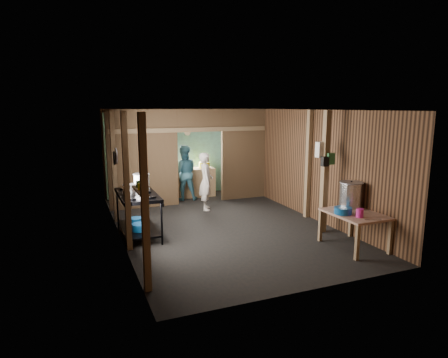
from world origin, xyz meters
name	(u,v)px	position (x,y,z in m)	size (l,w,h in m)	color
floor	(221,224)	(0.00, 0.00, 0.00)	(4.50, 7.00, 0.00)	black
ceiling	(221,110)	(0.00, 0.00, 2.60)	(4.50, 7.00, 0.00)	#4F4D4C
wall_back	(179,152)	(0.00, 3.50, 1.30)	(4.50, 0.00, 2.60)	brown
wall_front	(311,205)	(0.00, -3.50, 1.30)	(4.50, 0.00, 2.60)	brown
wall_left	(117,175)	(-2.25, 0.00, 1.30)	(0.00, 7.00, 2.60)	brown
wall_right	(306,163)	(2.25, 0.00, 1.30)	(0.00, 7.00, 2.60)	brown
partition_left	(143,159)	(-1.32, 2.20, 1.30)	(1.85, 0.10, 2.60)	brown
partition_right	(243,154)	(1.57, 2.20, 1.30)	(1.35, 0.10, 2.60)	brown
partition_header	(200,120)	(0.25, 2.20, 2.30)	(1.30, 0.10, 0.60)	brown
turquoise_panel	(179,154)	(0.00, 3.44, 1.25)	(4.40, 0.06, 2.50)	#71C6BB
back_counter	(194,182)	(0.30, 2.95, 0.42)	(1.20, 0.50, 0.85)	olive
wall_clock	(187,132)	(0.25, 3.40, 1.90)	(0.20, 0.20, 0.03)	silver
post_left_a	(145,205)	(-2.18, -2.60, 1.30)	(0.10, 0.12, 2.60)	olive
post_left_b	(127,182)	(-2.18, -0.80, 1.30)	(0.10, 0.12, 2.60)	olive
post_left_c	(114,167)	(-2.18, 1.20, 1.30)	(0.10, 0.12, 2.60)	olive
post_right	(308,165)	(2.18, -0.20, 1.30)	(0.10, 0.12, 2.60)	olive
post_free	(325,173)	(1.85, -1.30, 1.30)	(0.12, 0.12, 2.60)	olive
cross_beam	(192,130)	(0.00, 2.15, 2.05)	(4.40, 0.12, 0.12)	olive
pan_lid_big	(116,156)	(-2.21, 0.40, 1.65)	(0.34, 0.34, 0.03)	gray
pan_lid_small	(114,158)	(-2.21, 0.80, 1.55)	(0.30, 0.30, 0.03)	black
wall_shelf	(140,191)	(-2.15, -2.10, 1.40)	(0.14, 0.80, 0.03)	olive
jar_white	(143,190)	(-2.15, -2.35, 1.47)	(0.07, 0.07, 0.10)	silver
jar_yellow	(140,187)	(-2.15, -2.10, 1.47)	(0.08, 0.08, 0.10)	#CABF0E
jar_green	(138,184)	(-2.15, -1.88, 1.47)	(0.06, 0.06, 0.10)	#2A6C39
bag_white	(322,150)	(1.80, -1.22, 1.78)	(0.22, 0.15, 0.32)	silver
bag_green	(330,159)	(1.92, -1.36, 1.60)	(0.16, 0.12, 0.24)	#2A6C39
bag_black	(325,161)	(1.78, -1.38, 1.55)	(0.14, 0.10, 0.20)	black
gas_range	(138,215)	(-1.88, -0.09, 0.46)	(0.79, 1.55, 0.91)	black
prep_table	(354,230)	(1.83, -2.31, 0.34)	(0.84, 1.16, 0.68)	tan
stove_pot_large	(142,182)	(-1.71, 0.33, 1.07)	(0.35, 0.35, 0.35)	silver
stove_pot_med	(129,190)	(-2.05, -0.15, 1.01)	(0.27, 0.27, 0.23)	silver
stove_saucepan	(125,187)	(-2.05, 0.41, 0.97)	(0.17, 0.17, 0.11)	silver
frying_pan	(142,198)	(-1.88, -0.61, 0.93)	(0.26, 0.48, 0.06)	gray
blue_tub_front	(140,227)	(-1.88, -0.29, 0.25)	(0.35, 0.35, 0.14)	#125396
blue_tub_back	(136,221)	(-1.88, 0.25, 0.24)	(0.30, 0.30, 0.12)	#125396
stock_pot	(351,195)	(2.03, -1.93, 0.93)	(0.46, 0.46, 0.54)	silver
wash_basin	(343,211)	(1.58, -2.27, 0.74)	(0.33, 0.33, 0.12)	#125396
pink_bucket	(360,213)	(1.71, -2.57, 0.76)	(0.13, 0.13, 0.16)	#DA2596
knife	(373,220)	(1.82, -2.80, 0.69)	(0.30, 0.04, 0.01)	silver
yellow_tub	(204,165)	(0.63, 2.95, 0.94)	(0.32, 0.32, 0.18)	#CABF0E
red_cup	(186,167)	(0.06, 2.95, 0.92)	(0.12, 0.12, 0.14)	maroon
cook	(206,181)	(0.13, 1.38, 0.75)	(0.55, 0.36, 1.51)	beige
worker_back	(184,173)	(-0.10, 2.63, 0.79)	(0.77, 0.60, 1.58)	teal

